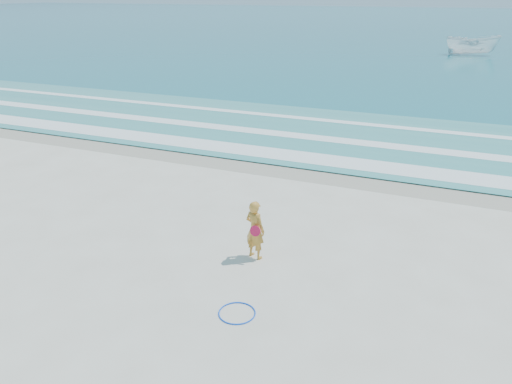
% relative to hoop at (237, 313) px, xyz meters
% --- Properties ---
extents(ground, '(400.00, 400.00, 0.00)m').
position_rel_hoop_xyz_m(ground, '(-1.24, 0.08, -0.01)').
color(ground, silver).
rests_on(ground, ground).
extents(wet_sand, '(400.00, 2.40, 0.00)m').
position_rel_hoop_xyz_m(wet_sand, '(-1.24, 9.08, -0.01)').
color(wet_sand, '#B2A893').
rests_on(wet_sand, ground).
extents(ocean, '(400.00, 190.00, 0.04)m').
position_rel_hoop_xyz_m(ocean, '(-1.24, 105.08, 0.01)').
color(ocean, '#19727F').
rests_on(ocean, ground).
extents(shallow, '(400.00, 10.00, 0.01)m').
position_rel_hoop_xyz_m(shallow, '(-1.24, 14.08, 0.03)').
color(shallow, '#59B7AD').
rests_on(shallow, ocean).
extents(foam_near, '(400.00, 1.40, 0.01)m').
position_rel_hoop_xyz_m(foam_near, '(-1.24, 10.38, 0.04)').
color(foam_near, white).
rests_on(foam_near, shallow).
extents(foam_mid, '(400.00, 0.90, 0.01)m').
position_rel_hoop_xyz_m(foam_mid, '(-1.24, 13.28, 0.04)').
color(foam_mid, white).
rests_on(foam_mid, shallow).
extents(foam_far, '(400.00, 0.60, 0.01)m').
position_rel_hoop_xyz_m(foam_far, '(-1.24, 16.58, 0.04)').
color(foam_far, white).
rests_on(foam_far, shallow).
extents(hoop, '(0.90, 0.90, 0.03)m').
position_rel_hoop_xyz_m(hoop, '(0.00, 0.00, 0.00)').
color(hoop, blue).
rests_on(hoop, ground).
extents(boat, '(5.37, 2.65, 1.99)m').
position_rel_hoop_xyz_m(boat, '(3.67, 49.13, 1.02)').
color(boat, white).
rests_on(boat, ocean).
extents(woman, '(0.64, 0.51, 1.52)m').
position_rel_hoop_xyz_m(woman, '(-0.58, 2.34, 0.75)').
color(woman, '#C7852E').
rests_on(woman, ground).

